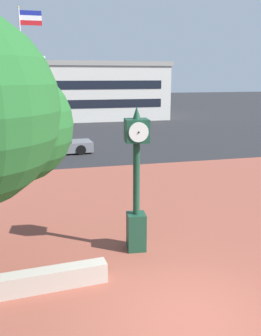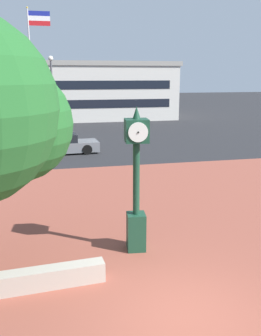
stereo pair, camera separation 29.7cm
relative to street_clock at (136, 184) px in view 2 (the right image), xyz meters
name	(u,v)px [view 2 (the right image)]	position (x,y,z in m)	size (l,w,h in m)	color
ground_plane	(183,317)	(0.25, -3.25, -2.00)	(200.00, 200.00, 0.00)	#262628
plaza_brick_paving	(133,229)	(0.25, 1.47, -2.00)	(44.00, 17.45, 0.01)	brown
planter_wall	(38,279)	(-2.76, -1.49, -1.75)	(3.20, 0.40, 0.50)	#ADA393
street_clock	(136,184)	(0.00, 0.00, 0.00)	(0.68, 0.74, 4.17)	#19422D
car_street_near	(64,145)	(-1.41, 14.48, -1.43)	(4.48, 2.08, 1.28)	slate
flagpole_secondary	(33,62)	(-3.23, 21.42, 3.99)	(1.74, 0.14, 10.07)	silver
civic_building	(70,90)	(0.49, 36.89, 1.26)	(24.12, 13.48, 6.51)	beige
street_lamp_post	(52,91)	(-1.91, 18.24, 1.90)	(0.36, 0.36, 6.34)	#4C4C51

